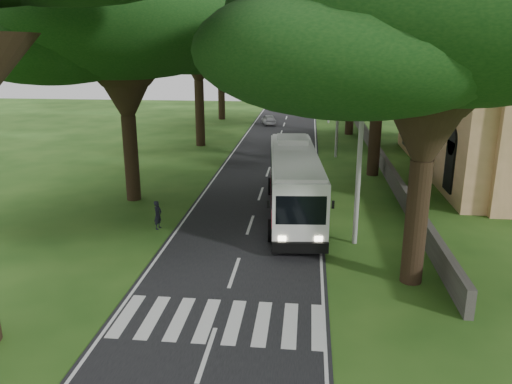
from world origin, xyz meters
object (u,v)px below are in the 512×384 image
Objects in this scene: distant_car_a at (269,119)px; distant_car_b at (283,107)px; pole_mid at (338,110)px; pedestrian at (158,215)px; church at (509,109)px; pole_near at (359,162)px; pole_far at (330,89)px; distant_car_c at (299,107)px; coach_bus at (294,181)px.

distant_car_b reaches higher than distant_car_a.
pole_mid is 5.12× the size of pedestrian.
pedestrian is at bearing 72.36° from distant_car_a.
church is 19.88m from pole_near.
pole_mid reaches higher than distant_car_b.
pole_mid is at bearing -15.57° from pedestrian.
distant_car_c is (-4.02, 10.73, -3.44)m from pole_far.
coach_bus is at bearing -143.79° from church.
distant_car_c is at bearing 5.74° from pedestrian.
pole_mid is at bearing 90.00° from pole_near.
distant_car_c reaches higher than distant_car_a.
pole_near reaches higher than pedestrian.
church reaches higher than pedestrian.
coach_bus reaches higher than pedestrian.
coach_bus is 7.95m from pedestrian.
pedestrian is (-7.18, -3.19, -1.22)m from coach_bus.
pole_near and pole_far have the same top height.
pole_near is at bearing -90.00° from pole_mid.
distant_car_a is (-7.38, 17.77, -3.53)m from pole_mid.
pole_far is 2.09× the size of distant_car_b.
coach_bus is at bearing 75.49° from distant_car_c.
church is at bearing 118.64° from distant_car_a.
distant_car_c is at bearing 97.45° from pole_mid.
distant_car_b is 50.18m from pedestrian.
pedestrian is (-10.38, -19.04, -3.40)m from pole_mid.
pole_mid is at bearing -75.06° from distant_car_b.
pole_far reaches higher than distant_car_a.
pole_far is at bearing -176.17° from distant_car_a.
pole_far is (-12.36, 24.45, -0.73)m from church.
church is 3.00× the size of pole_far.
distant_car_a is 0.95× the size of distant_car_b.
pole_near is at bearing 79.01° from distant_car_c.
distant_car_b is at bearing 117.78° from church.
distant_car_b is 2.45× the size of pedestrian.
coach_bus is at bearing -82.77° from distant_car_b.
pole_far is 13.14m from distant_car_b.
coach_bus is 3.33× the size of distant_car_b.
pole_far is 36.06m from coach_bus.
pole_mid is 19.56m from distant_car_a.
distant_car_b is at bearing 89.15° from coach_bus.
pole_mid is 1.00× the size of pole_far.
pole_near reaches higher than distant_car_a.
pole_far reaches higher than coach_bus.
distant_car_c is at bearing 110.53° from pole_far.
pole_near reaches higher than distant_car_b.
pole_near is 10.96m from pedestrian.
distant_car_c reaches higher than distant_car_b.
pedestrian reaches higher than distant_car_c.
distant_car_c is (2.28, -0.25, 0.08)m from distant_car_b.
distant_car_a is at bearing 92.46° from coach_bus.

